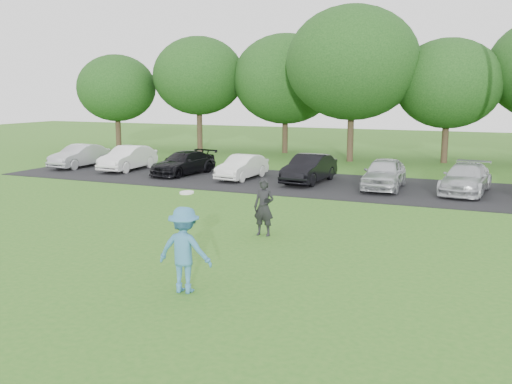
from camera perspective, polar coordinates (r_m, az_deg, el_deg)
ground at (r=12.43m, az=-6.49°, el=-8.51°), size 100.00×100.00×0.00m
parking_lot at (r=24.26m, az=8.95°, el=0.60°), size 32.00×6.50×0.03m
frisbee_player at (r=11.37m, az=-7.16°, el=-5.75°), size 1.17×0.77×2.09m
camera_bystander at (r=15.68m, az=0.79°, el=-1.54°), size 0.59×0.43×1.59m
parked_cars at (r=23.92m, az=12.27°, el=1.82°), size 30.13×4.79×1.25m
tree_row at (r=33.26m, az=16.09°, el=11.33°), size 42.39×9.85×8.64m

